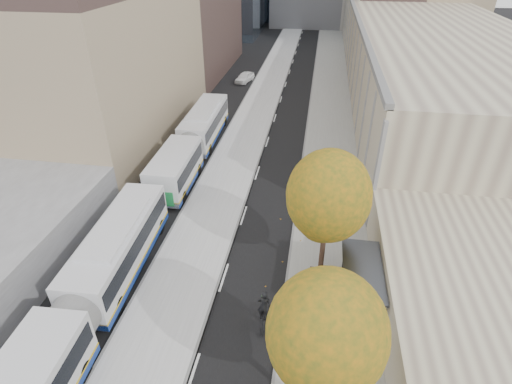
% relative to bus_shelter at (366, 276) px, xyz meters
% --- Properties ---
extents(bus_platform, '(4.25, 150.00, 0.15)m').
position_rel_bus_shelter_xyz_m(bus_platform, '(-9.56, 24.04, -2.11)').
color(bus_platform, '#B2B2B2').
rests_on(bus_platform, ground).
extents(sidewalk, '(4.75, 150.00, 0.08)m').
position_rel_bus_shelter_xyz_m(sidewalk, '(-1.56, 24.04, -2.15)').
color(sidewalk, gray).
rests_on(sidewalk, ground).
extents(building_tan, '(18.00, 92.00, 8.00)m').
position_rel_bus_shelter_xyz_m(building_tan, '(9.81, 53.04, 1.81)').
color(building_tan, gray).
rests_on(building_tan, ground).
extents(bus_shelter, '(1.90, 4.40, 2.53)m').
position_rel_bus_shelter_xyz_m(bus_shelter, '(0.00, 0.00, 0.00)').
color(bus_shelter, '#383A3F').
rests_on(bus_shelter, sidewalk).
extents(tree_b, '(4.00, 4.00, 6.97)m').
position_rel_bus_shelter_xyz_m(tree_b, '(-2.09, -5.96, 2.85)').
color(tree_b, '#311E16').
rests_on(tree_b, sidewalk).
extents(tree_c, '(4.20, 4.20, 7.28)m').
position_rel_bus_shelter_xyz_m(tree_c, '(-2.09, 2.04, 3.06)').
color(tree_c, '#311E16').
rests_on(tree_c, sidewalk).
extents(bus_near, '(3.20, 16.83, 2.79)m').
position_rel_bus_shelter_xyz_m(bus_near, '(-13.00, -2.78, -0.66)').
color(bus_near, silver).
rests_on(bus_near, ground).
extents(bus_far, '(2.85, 17.00, 2.82)m').
position_rel_bus_shelter_xyz_m(bus_far, '(-13.12, 15.07, -0.65)').
color(bus_far, silver).
rests_on(bus_far, ground).
extents(cyclist, '(0.65, 1.76, 2.24)m').
position_rel_bus_shelter_xyz_m(cyclist, '(-4.67, -1.84, -1.36)').
color(cyclist, black).
rests_on(cyclist, ground).
extents(distant_car, '(2.41, 3.98, 1.27)m').
position_rel_bus_shelter_xyz_m(distant_car, '(-12.84, 37.26, -1.56)').
color(distant_car, white).
rests_on(distant_car, ground).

